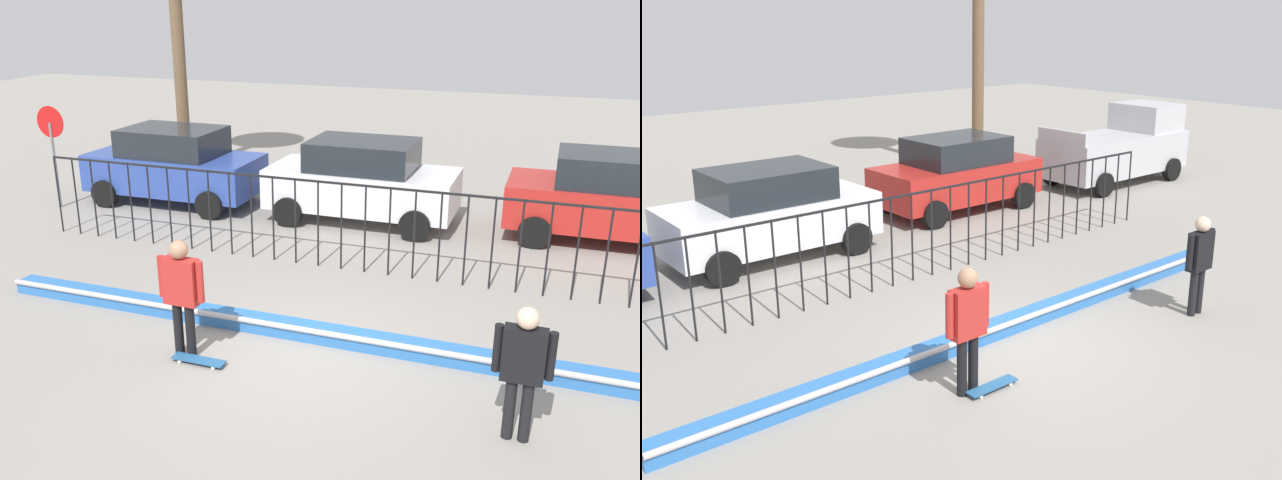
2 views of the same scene
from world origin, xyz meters
The scene contains 9 objects.
ground_plane centered at (0.00, 0.00, 0.00)m, with size 60.00×60.00×0.00m, color gray.
bowl_coping_ledge centered at (0.00, 0.53, 0.12)m, with size 11.00×0.41×0.27m.
perimeter_fence centered at (0.00, 3.40, 1.06)m, with size 14.04×0.04×1.72m.
skateboarder centered at (-1.56, -0.56, 1.07)m, with size 0.72×0.27×1.78m.
skateboard centered at (-1.25, -0.72, 0.06)m, with size 0.80×0.20×0.07m.
camera_operator centered at (3.15, -0.99, 1.03)m, with size 0.69×0.26×1.72m.
parked_car_white centered at (-0.95, 6.41, 0.97)m, with size 4.30×2.12×1.90m.
parked_car_red centered at (4.42, 6.83, 0.97)m, with size 4.30×2.12×1.90m.
pickup_truck centered at (10.24, 6.26, 1.04)m, with size 4.70×2.12×2.24m.
Camera 2 is at (-7.37, -7.31, 4.95)m, focal length 41.46 mm.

